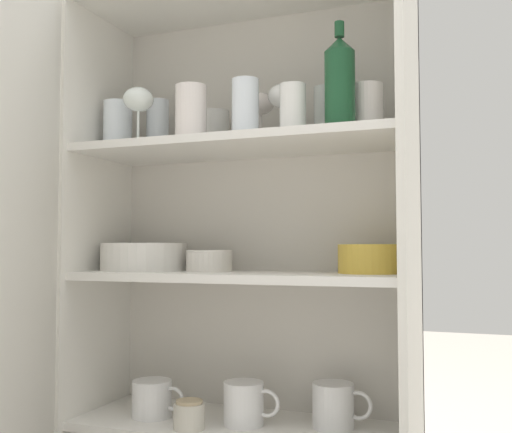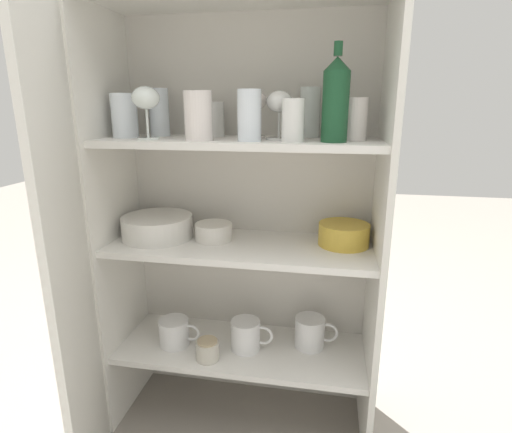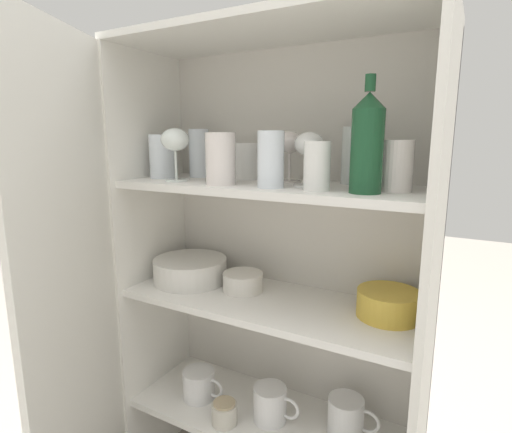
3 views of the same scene
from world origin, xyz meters
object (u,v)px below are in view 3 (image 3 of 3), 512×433
(plate_stack_white, at_px, (190,270))
(coffee_mug_primary, at_px, (271,404))
(serving_bowl_small, at_px, (243,281))
(wine_bottle, at_px, (367,143))
(storage_jar, at_px, (224,413))
(mixing_bowl_large, at_px, (388,303))

(plate_stack_white, height_order, coffee_mug_primary, plate_stack_white)
(serving_bowl_small, bearing_deg, wine_bottle, -13.28)
(coffee_mug_primary, distance_m, storage_jar, 0.13)
(wine_bottle, relative_size, mixing_bowl_large, 1.59)
(wine_bottle, distance_m, storage_jar, 0.84)
(plate_stack_white, bearing_deg, storage_jar, -28.21)
(mixing_bowl_large, distance_m, storage_jar, 0.56)
(plate_stack_white, height_order, serving_bowl_small, plate_stack_white)
(wine_bottle, xyz_separation_m, storage_jar, (-0.36, -0.02, -0.76))
(wine_bottle, relative_size, serving_bowl_small, 2.08)
(storage_jar, bearing_deg, coffee_mug_primary, 34.74)
(mixing_bowl_large, distance_m, serving_bowl_small, 0.40)
(plate_stack_white, height_order, mixing_bowl_large, plate_stack_white)
(wine_bottle, bearing_deg, storage_jar, -176.19)
(serving_bowl_small, distance_m, coffee_mug_primary, 0.36)
(mixing_bowl_large, distance_m, coffee_mug_primary, 0.46)
(plate_stack_white, xyz_separation_m, serving_bowl_small, (0.18, 0.01, -0.01))
(mixing_bowl_large, bearing_deg, plate_stack_white, -176.70)
(wine_bottle, distance_m, plate_stack_white, 0.67)
(plate_stack_white, relative_size, serving_bowl_small, 1.91)
(wine_bottle, height_order, mixing_bowl_large, wine_bottle)
(wine_bottle, xyz_separation_m, serving_bowl_small, (-0.36, 0.08, -0.40))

